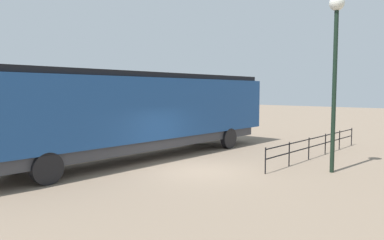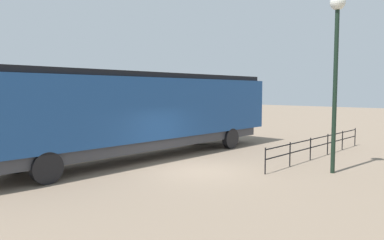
{
  "view_description": "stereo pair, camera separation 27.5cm",
  "coord_description": "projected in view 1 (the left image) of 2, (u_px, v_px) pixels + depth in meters",
  "views": [
    {
      "loc": [
        9.27,
        -10.8,
        3.15
      ],
      "look_at": [
        -0.28,
        0.03,
        1.98
      ],
      "focal_mm": 34.27,
      "sensor_mm": 36.0,
      "label": 1
    },
    {
      "loc": [
        9.48,
        -10.62,
        3.15
      ],
      "look_at": [
        -0.28,
        0.03,
        1.98
      ],
      "focal_mm": 34.27,
      "sensor_mm": 36.0,
      "label": 2
    }
  ],
  "objects": [
    {
      "name": "ground_plane",
      "position": [
        197.0,
        170.0,
        14.44
      ],
      "size": [
        120.0,
        120.0,
        0.0
      ],
      "primitive_type": "plane",
      "color": "#84705B"
    },
    {
      "name": "platform_fence",
      "position": [
        318.0,
        143.0,
        17.41
      ],
      "size": [
        0.05,
        9.74,
        1.01
      ],
      "color": "black",
      "rests_on": "ground_plane"
    },
    {
      "name": "locomotive",
      "position": [
        149.0,
        110.0,
        17.2
      ],
      "size": [
        2.83,
        16.17,
        3.95
      ],
      "color": "navy",
      "rests_on": "ground_plane"
    },
    {
      "name": "lamp_post",
      "position": [
        336.0,
        45.0,
        13.72
      ],
      "size": [
        0.56,
        0.56,
        6.67
      ],
      "color": "black",
      "rests_on": "ground_plane"
    }
  ]
}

